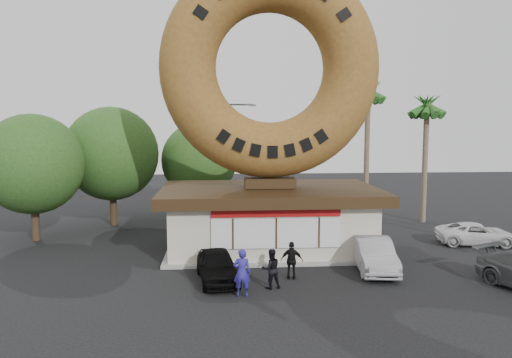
{
  "coord_description": "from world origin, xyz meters",
  "views": [
    {
      "loc": [
        -2.57,
        -19.54,
        6.65
      ],
      "look_at": [
        -0.86,
        4.0,
        3.96
      ],
      "focal_mm": 35.0,
      "sensor_mm": 36.0,
      "label": 1
    }
  ],
  "objects_px": {
    "car_black": "(217,266)",
    "donut_shop": "(270,216)",
    "car_silver": "(374,255)",
    "car_white": "(477,234)",
    "person_left": "(242,273)",
    "person_right": "(292,261)",
    "street_lamp": "(230,153)",
    "person_center": "(271,269)",
    "giant_donut": "(270,68)"
  },
  "relations": [
    {
      "from": "donut_shop",
      "to": "person_right",
      "type": "bearing_deg",
      "value": -84.92
    },
    {
      "from": "person_right",
      "to": "car_silver",
      "type": "distance_m",
      "value": 4.01
    },
    {
      "from": "donut_shop",
      "to": "giant_donut",
      "type": "xyz_separation_m",
      "value": [
        0.0,
        0.02,
        7.61
      ]
    },
    {
      "from": "person_left",
      "to": "person_right",
      "type": "xyz_separation_m",
      "value": [
        2.21,
        1.94,
        -0.12
      ]
    },
    {
      "from": "person_center",
      "to": "car_silver",
      "type": "height_order",
      "value": "person_center"
    },
    {
      "from": "person_center",
      "to": "car_white",
      "type": "xyz_separation_m",
      "value": [
        11.97,
        6.4,
        -0.22
      ]
    },
    {
      "from": "street_lamp",
      "to": "car_silver",
      "type": "bearing_deg",
      "value": -66.25
    },
    {
      "from": "donut_shop",
      "to": "car_black",
      "type": "relative_size",
      "value": 2.89
    },
    {
      "from": "street_lamp",
      "to": "person_left",
      "type": "height_order",
      "value": "street_lamp"
    },
    {
      "from": "donut_shop",
      "to": "person_left",
      "type": "relative_size",
      "value": 6.03
    },
    {
      "from": "person_right",
      "to": "car_white",
      "type": "distance_m",
      "value": 12.17
    },
    {
      "from": "giant_donut",
      "to": "car_white",
      "type": "bearing_deg",
      "value": 1.12
    },
    {
      "from": "person_right",
      "to": "donut_shop",
      "type": "bearing_deg",
      "value": -73.91
    },
    {
      "from": "person_right",
      "to": "car_silver",
      "type": "height_order",
      "value": "person_right"
    },
    {
      "from": "person_center",
      "to": "person_right",
      "type": "height_order",
      "value": "person_right"
    },
    {
      "from": "person_left",
      "to": "car_white",
      "type": "xyz_separation_m",
      "value": [
        13.17,
        7.22,
        -0.34
      ]
    },
    {
      "from": "street_lamp",
      "to": "person_center",
      "type": "relative_size",
      "value": 4.97
    },
    {
      "from": "car_silver",
      "to": "car_white",
      "type": "distance_m",
      "value": 8.28
    },
    {
      "from": "car_white",
      "to": "person_right",
      "type": "bearing_deg",
      "value": 125.79
    },
    {
      "from": "car_black",
      "to": "donut_shop",
      "type": "bearing_deg",
      "value": 54.19
    },
    {
      "from": "giant_donut",
      "to": "car_white",
      "type": "height_order",
      "value": "giant_donut"
    },
    {
      "from": "person_right",
      "to": "car_black",
      "type": "bearing_deg",
      "value": 11.32
    },
    {
      "from": "car_black",
      "to": "car_silver",
      "type": "xyz_separation_m",
      "value": [
        7.04,
        1.02,
        0.06
      ]
    },
    {
      "from": "car_silver",
      "to": "car_white",
      "type": "bearing_deg",
      "value": 37.55
    },
    {
      "from": "giant_donut",
      "to": "person_right",
      "type": "bearing_deg",
      "value": -84.93
    },
    {
      "from": "donut_shop",
      "to": "car_black",
      "type": "bearing_deg",
      "value": -118.11
    },
    {
      "from": "person_right",
      "to": "car_silver",
      "type": "bearing_deg",
      "value": -154.51
    },
    {
      "from": "street_lamp",
      "to": "car_black",
      "type": "xyz_separation_m",
      "value": [
        -0.85,
        -15.08,
        -3.82
      ]
    },
    {
      "from": "person_right",
      "to": "car_black",
      "type": "height_order",
      "value": "person_right"
    },
    {
      "from": "donut_shop",
      "to": "car_silver",
      "type": "xyz_separation_m",
      "value": [
        4.33,
        -4.04,
        -1.04
      ]
    },
    {
      "from": "person_center",
      "to": "car_black",
      "type": "distance_m",
      "value": 2.42
    },
    {
      "from": "street_lamp",
      "to": "person_left",
      "type": "xyz_separation_m",
      "value": [
        0.1,
        -17.0,
        -3.55
      ]
    },
    {
      "from": "donut_shop",
      "to": "person_right",
      "type": "height_order",
      "value": "donut_shop"
    },
    {
      "from": "donut_shop",
      "to": "person_center",
      "type": "bearing_deg",
      "value": -95.16
    },
    {
      "from": "person_center",
      "to": "car_black",
      "type": "xyz_separation_m",
      "value": [
        -2.15,
        1.09,
        -0.15
      ]
    },
    {
      "from": "giant_donut",
      "to": "car_silver",
      "type": "relative_size",
      "value": 2.54
    },
    {
      "from": "donut_shop",
      "to": "car_black",
      "type": "distance_m",
      "value": 5.85
    },
    {
      "from": "person_center",
      "to": "car_silver",
      "type": "relative_size",
      "value": 0.37
    },
    {
      "from": "donut_shop",
      "to": "street_lamp",
      "type": "bearing_deg",
      "value": 100.5
    },
    {
      "from": "giant_donut",
      "to": "person_left",
      "type": "bearing_deg",
      "value": -104.11
    },
    {
      "from": "car_white",
      "to": "donut_shop",
      "type": "bearing_deg",
      "value": 101.25
    },
    {
      "from": "donut_shop",
      "to": "car_white",
      "type": "relative_size",
      "value": 2.64
    },
    {
      "from": "donut_shop",
      "to": "car_silver",
      "type": "height_order",
      "value": "donut_shop"
    },
    {
      "from": "person_center",
      "to": "person_right",
      "type": "xyz_separation_m",
      "value": [
        1.0,
        1.11,
        0.01
      ]
    },
    {
      "from": "street_lamp",
      "to": "person_center",
      "type": "height_order",
      "value": "street_lamp"
    },
    {
      "from": "donut_shop",
      "to": "car_black",
      "type": "xyz_separation_m",
      "value": [
        -2.7,
        -5.06,
        -1.11
      ]
    },
    {
      "from": "giant_donut",
      "to": "car_black",
      "type": "relative_size",
      "value": 2.88
    },
    {
      "from": "car_black",
      "to": "car_white",
      "type": "bearing_deg",
      "value": 12.88
    },
    {
      "from": "giant_donut",
      "to": "car_black",
      "type": "height_order",
      "value": "giant_donut"
    },
    {
      "from": "person_left",
      "to": "person_right",
      "type": "relative_size",
      "value": 1.15
    }
  ]
}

